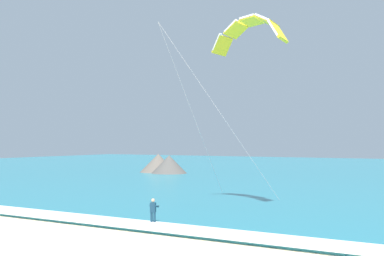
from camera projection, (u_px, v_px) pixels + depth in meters
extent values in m
cube|color=teal|center=(339.00, 171.00, 79.05)|extent=(200.00, 120.00, 0.20)
cube|color=white|center=(138.00, 224.00, 27.56)|extent=(200.00, 2.58, 0.04)
ellipsoid|color=#E04C38|center=(153.00, 225.00, 28.24)|extent=(0.72, 1.46, 0.05)
cube|color=black|center=(155.00, 224.00, 28.45)|extent=(0.17, 0.09, 0.04)
cube|color=black|center=(151.00, 225.00, 28.03)|extent=(0.17, 0.09, 0.04)
cylinder|color=#143347|center=(151.00, 219.00, 28.28)|extent=(0.14, 0.14, 0.84)
cylinder|color=#143347|center=(155.00, 219.00, 28.22)|extent=(0.14, 0.14, 0.84)
cube|color=#143347|center=(153.00, 207.00, 28.27)|extent=(0.37, 0.27, 0.60)
sphere|color=tan|center=(153.00, 200.00, 28.28)|extent=(0.22, 0.22, 0.22)
cylinder|color=#143347|center=(151.00, 206.00, 28.48)|extent=(0.19, 0.51, 0.22)
cylinder|color=#143347|center=(157.00, 206.00, 28.37)|extent=(0.19, 0.51, 0.22)
cylinder|color=black|center=(155.00, 206.00, 28.64)|extent=(0.55, 0.15, 0.04)
cube|color=#3F3F42|center=(154.00, 211.00, 28.38)|extent=(0.13, 0.10, 0.10)
cube|color=yellow|center=(278.00, 32.00, 31.74)|extent=(1.20, 1.57, 1.56)
cube|color=white|center=(273.00, 28.00, 31.41)|extent=(0.93, 0.52, 1.31)
cube|color=yellow|center=(267.00, 21.00, 32.92)|extent=(1.70, 1.71, 1.17)
cube|color=white|center=(262.00, 17.00, 32.59)|extent=(1.33, 0.68, 0.84)
cube|color=yellow|center=(252.00, 21.00, 34.25)|extent=(1.91, 1.76, 0.51)
cube|color=white|center=(247.00, 17.00, 33.92)|extent=(1.45, 0.76, 0.19)
cube|color=yellow|center=(236.00, 30.00, 35.43)|extent=(1.93, 1.67, 1.17)
cube|color=white|center=(231.00, 26.00, 35.10)|extent=(1.35, 0.71, 0.84)
cube|color=yellow|center=(222.00, 46.00, 36.20)|extent=(1.65, 1.48, 1.56)
cube|color=white|center=(217.00, 42.00, 35.87)|extent=(0.98, 0.55, 1.31)
cylinder|color=#B2B2B7|center=(221.00, 114.00, 30.15)|extent=(5.78, 6.49, 11.64)
cylinder|color=#B2B2B7|center=(194.00, 116.00, 32.38)|extent=(0.44, 8.62, 11.64)
cone|color=#665B51|center=(158.00, 164.00, 74.75)|extent=(6.35, 6.35, 3.20)
cone|color=#56514C|center=(169.00, 165.00, 72.03)|extent=(5.99, 5.99, 3.04)
cone|color=#56514C|center=(151.00, 168.00, 74.54)|extent=(4.05, 4.05, 1.81)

